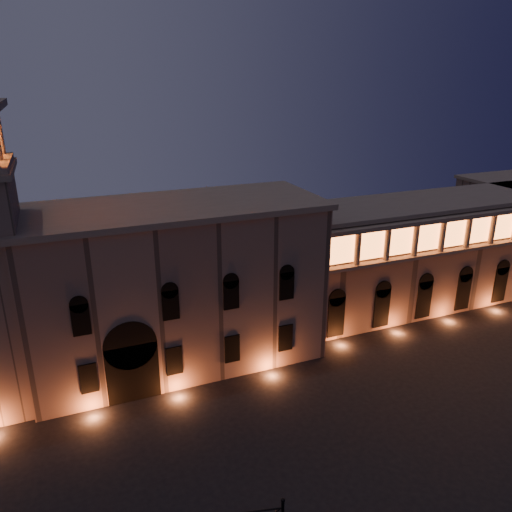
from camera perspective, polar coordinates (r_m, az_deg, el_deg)
name	(u,v)px	position (r m, az deg, el deg)	size (l,w,h in m)	color
ground	(279,496)	(41.53, 2.63, -25.75)	(160.00, 160.00, 0.00)	black
government_building	(176,286)	(53.51, -9.12, -3.35)	(30.80, 12.80, 17.60)	#795F4F
colonnade_wing	(422,252)	(70.65, 18.44, 0.43)	(40.60, 11.50, 14.50)	brown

